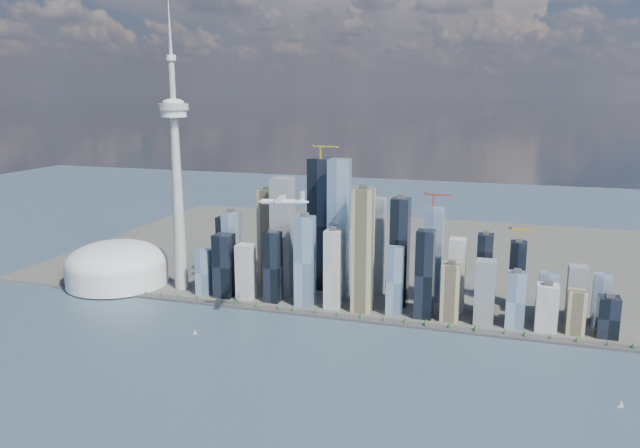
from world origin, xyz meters
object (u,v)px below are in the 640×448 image
(dome_stadium, at_px, (117,266))
(sailboat_west, at_px, (195,333))
(needle_tower, at_px, (176,171))
(sailboat_east, at_px, (621,405))
(airplane, at_px, (283,201))

(dome_stadium, relative_size, sailboat_west, 21.18)
(needle_tower, xyz_separation_m, sailboat_east, (755.82, -255.78, -232.39))
(needle_tower, distance_m, airplane, 322.82)
(sailboat_west, distance_m, sailboat_east, 620.67)
(airplane, height_order, sailboat_west, airplane)
(needle_tower, bearing_deg, airplane, -30.49)
(sailboat_west, bearing_deg, dome_stadium, 140.20)
(dome_stadium, height_order, airplane, airplane)
(sailboat_west, bearing_deg, needle_tower, 119.12)
(dome_stadium, height_order, sailboat_east, dome_stadium)
(sailboat_west, height_order, sailboat_east, sailboat_east)
(airplane, bearing_deg, sailboat_west, -178.77)
(airplane, bearing_deg, dome_stadium, 146.11)
(needle_tower, bearing_deg, sailboat_east, -18.70)
(airplane, bearing_deg, needle_tower, 135.80)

